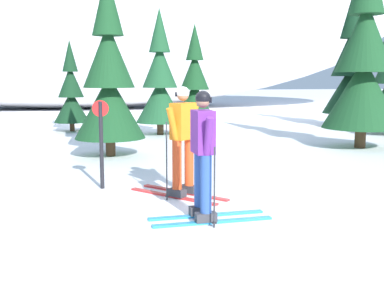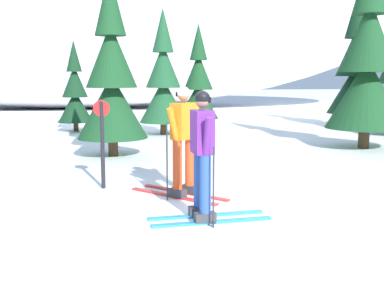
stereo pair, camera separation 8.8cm
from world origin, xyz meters
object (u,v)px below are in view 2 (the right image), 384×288
at_px(skier_purple_jacket, 203,154).
at_px(pine_tree_center, 198,85).
at_px(pine_tree_far_left, 75,93).
at_px(pine_tree_left, 112,80).
at_px(pine_tree_center_right, 368,64).
at_px(trail_marker_post, 102,139).
at_px(skier_orange_jacket, 183,140).
at_px(pine_tree_right, 355,71).
at_px(pine_tree_center_left, 163,82).

height_order(skier_purple_jacket, pine_tree_center, pine_tree_center).
relative_size(pine_tree_far_left, pine_tree_center, 0.83).
distance_m(pine_tree_left, pine_tree_center_right, 6.70).
bearing_deg(pine_tree_far_left, pine_tree_center, 1.69).
height_order(skier_purple_jacket, trail_marker_post, skier_purple_jacket).
bearing_deg(skier_orange_jacket, pine_tree_right, 51.58).
bearing_deg(pine_tree_center_right, pine_tree_right, 66.48).
distance_m(pine_tree_far_left, pine_tree_center_right, 9.69).
bearing_deg(pine_tree_left, pine_tree_center_right, 2.84).
distance_m(pine_tree_center_left, trail_marker_post, 7.74).
distance_m(skier_purple_jacket, pine_tree_right, 13.58).
bearing_deg(pine_tree_center_right, trail_marker_post, -151.02).
bearing_deg(skier_orange_jacket, pine_tree_center, 79.81).
xyz_separation_m(pine_tree_center_right, trail_marker_post, (-6.77, -3.75, -1.39)).
distance_m(skier_orange_jacket, pine_tree_left, 4.43).
relative_size(skier_orange_jacket, pine_tree_center_right, 0.33).
relative_size(pine_tree_far_left, pine_tree_right, 0.62).
bearing_deg(pine_tree_center_left, pine_tree_right, 11.74).
height_order(pine_tree_center_left, pine_tree_center, pine_tree_center_left).
distance_m(skier_purple_jacket, trail_marker_post, 2.52).
relative_size(skier_purple_jacket, pine_tree_far_left, 0.55).
bearing_deg(pine_tree_left, skier_purple_jacket, -76.63).
bearing_deg(pine_tree_far_left, pine_tree_center_left, -26.39).
bearing_deg(pine_tree_center_right, pine_tree_left, -177.16).
bearing_deg(trail_marker_post, pine_tree_center_right, 28.98).
relative_size(skier_purple_jacket, pine_tree_center_right, 0.32).
height_order(pine_tree_left, pine_tree_center_left, pine_tree_left).
relative_size(skier_purple_jacket, skier_orange_jacket, 0.99).
height_order(pine_tree_left, pine_tree_center, pine_tree_left).
relative_size(skier_purple_jacket, pine_tree_center, 0.46).
bearing_deg(pine_tree_far_left, pine_tree_left, -75.73).
height_order(skier_orange_jacket, pine_tree_left, pine_tree_left).
relative_size(pine_tree_center_left, pine_tree_center, 1.08).
relative_size(skier_orange_jacket, pine_tree_center, 0.46).
distance_m(skier_orange_jacket, pine_tree_far_left, 10.09).
bearing_deg(pine_tree_center_right, pine_tree_center, 124.50).
relative_size(skier_purple_jacket, trail_marker_post, 1.14).
distance_m(pine_tree_far_left, pine_tree_right, 10.43).
xyz_separation_m(pine_tree_right, trail_marker_post, (-9.08, -9.05, -1.27)).
relative_size(pine_tree_left, pine_tree_center, 1.15).
bearing_deg(pine_tree_center_left, pine_tree_far_left, 153.61).
distance_m(skier_purple_jacket, pine_tree_center, 11.36).
bearing_deg(pine_tree_right, pine_tree_far_left, -179.69).
relative_size(pine_tree_center, pine_tree_right, 0.75).
bearing_deg(pine_tree_right, skier_orange_jacket, -128.42).
bearing_deg(skier_purple_jacket, pine_tree_center_left, 88.43).
bearing_deg(skier_orange_jacket, pine_tree_left, 106.22).
bearing_deg(skier_purple_jacket, pine_tree_center, 81.50).
bearing_deg(pine_tree_center, skier_orange_jacket, -100.19).
bearing_deg(pine_tree_center, trail_marker_post, -108.67).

